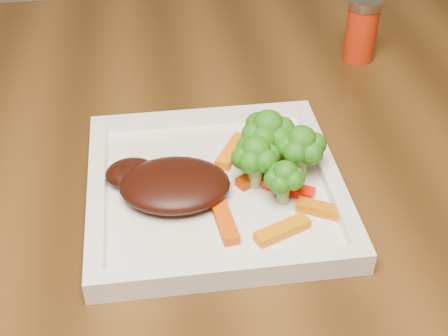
{
  "coord_description": "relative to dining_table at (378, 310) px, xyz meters",
  "views": [
    {
      "loc": [
        -0.22,
        -0.57,
        1.2
      ],
      "look_at": [
        -0.15,
        -0.06,
        0.79
      ],
      "focal_mm": 50.0,
      "sensor_mm": 36.0,
      "label": 1
    }
  ],
  "objects": [
    {
      "name": "broccoli_0",
      "position": [
        -0.22,
        -0.07,
        0.42
      ],
      "size": [
        0.08,
        0.08,
        0.07
      ],
      "primitive_type": null,
      "rotation": [
        0.0,
        0.0,
        -0.33
      ],
      "color": "#326611",
      "rests_on": "plate"
    },
    {
      "name": "carrot_0",
      "position": [
        -0.22,
        -0.19,
        0.39
      ],
      "size": [
        0.06,
        0.04,
        0.01
      ],
      "primitive_type": "cube",
      "rotation": [
        0.0,
        0.0,
        0.39
      ],
      "color": "orange",
      "rests_on": "plate"
    },
    {
      "name": "plate",
      "position": [
        -0.28,
        -0.1,
        0.38
      ],
      "size": [
        0.27,
        0.27,
        0.01
      ],
      "primitive_type": "cube",
      "color": "white",
      "rests_on": "dining_table"
    },
    {
      "name": "broccoli_3",
      "position": [
        -0.24,
        -0.11,
        0.42
      ],
      "size": [
        0.07,
        0.07,
        0.06
      ],
      "primitive_type": null,
      "rotation": [
        0.0,
        0.0,
        0.18
      ],
      "color": "#126310",
      "rests_on": "plate"
    },
    {
      "name": "steak",
      "position": [
        -0.32,
        -0.11,
        0.4
      ],
      "size": [
        0.13,
        0.1,
        0.03
      ],
      "primitive_type": "ellipsoid",
      "rotation": [
        0.0,
        0.0,
        -0.09
      ],
      "color": "#320D07",
      "rests_on": "plate"
    },
    {
      "name": "carrot_2",
      "position": [
        -0.28,
        -0.17,
        0.39
      ],
      "size": [
        0.02,
        0.06,
        0.01
      ],
      "primitive_type": "cube",
      "rotation": [
        0.0,
        0.0,
        1.68
      ],
      "color": "#D24503",
      "rests_on": "plate"
    },
    {
      "name": "carrot_3",
      "position": [
        -0.18,
        -0.06,
        0.39
      ],
      "size": [
        0.06,
        0.03,
        0.01
      ],
      "primitive_type": "cube",
      "rotation": [
        0.0,
        0.0,
        0.31
      ],
      "color": "#F84504",
      "rests_on": "plate"
    },
    {
      "name": "carrot_5",
      "position": [
        -0.2,
        -0.12,
        0.39
      ],
      "size": [
        0.06,
        0.04,
        0.01
      ],
      "primitive_type": "cube",
      "rotation": [
        0.0,
        0.0,
        -0.57
      ],
      "color": "#FF1404",
      "rests_on": "plate"
    },
    {
      "name": "carrot_4",
      "position": [
        -0.25,
        -0.05,
        0.39
      ],
      "size": [
        0.05,
        0.06,
        0.01
      ],
      "primitive_type": "cube",
      "rotation": [
        0.0,
        0.0,
        1.04
      ],
      "color": "orange",
      "rests_on": "plate"
    },
    {
      "name": "carrot_6",
      "position": [
        -0.23,
        -0.1,
        0.39
      ],
      "size": [
        0.05,
        0.04,
        0.01
      ],
      "primitive_type": "cube",
      "rotation": [
        0.0,
        0.0,
        0.53
      ],
      "color": "#C93903",
      "rests_on": "plate"
    },
    {
      "name": "carrot_1",
      "position": [
        -0.18,
        -0.16,
        0.39
      ],
      "size": [
        0.05,
        0.04,
        0.01
      ],
      "primitive_type": "cube",
      "rotation": [
        0.0,
        0.0,
        -0.5
      ],
      "color": "#C96603",
      "rests_on": "plate"
    },
    {
      "name": "spice_shaker",
      "position": [
        -0.03,
        0.17,
        0.42
      ],
      "size": [
        0.05,
        0.05,
        0.09
      ],
      "primitive_type": "cylinder",
      "rotation": [
        0.0,
        0.0,
        -0.1
      ],
      "color": "#B4250A",
      "rests_on": "dining_table"
    },
    {
      "name": "broccoli_2",
      "position": [
        -0.21,
        -0.14,
        0.42
      ],
      "size": [
        0.05,
        0.05,
        0.06
      ],
      "primitive_type": null,
      "rotation": [
        0.0,
        0.0,
        -0.1
      ],
      "color": "#126C15",
      "rests_on": "plate"
    },
    {
      "name": "dining_table",
      "position": [
        0.0,
        0.0,
        0.0
      ],
      "size": [
        1.6,
        0.9,
        0.75
      ],
      "primitive_type": null,
      "color": "#513112",
      "rests_on": "floor"
    },
    {
      "name": "broccoli_1",
      "position": [
        -0.19,
        -0.1,
        0.42
      ],
      "size": [
        0.08,
        0.08,
        0.06
      ],
      "primitive_type": null,
      "rotation": [
        0.0,
        0.0,
        0.31
      ],
      "color": "#216310",
      "rests_on": "plate"
    }
  ]
}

